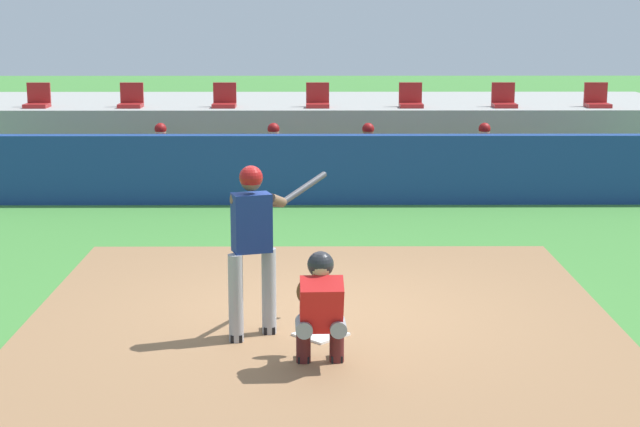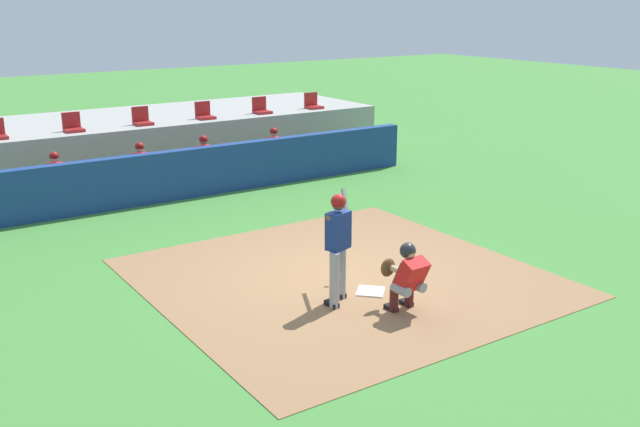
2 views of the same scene
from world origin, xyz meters
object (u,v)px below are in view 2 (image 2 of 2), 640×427
catcher_crouched (406,275)px  stadium_seat_5 (261,109)px  dugout_player_2 (206,160)px  stadium_seat_3 (142,120)px  dugout_player_1 (143,168)px  home_plate (371,291)px  stadium_seat_2 (73,126)px  batter_at_plate (338,241)px  dugout_player_3 (276,151)px  stadium_seat_4 (204,114)px  dugout_player_0 (58,179)px  stadium_seat_6 (313,104)px

catcher_crouched → stadium_seat_5: bearing=71.4°
dugout_player_2 → stadium_seat_3: size_ratio=2.71×
dugout_player_1 → home_plate: bearing=-84.3°
dugout_player_2 → stadium_seat_2: 3.54m
stadium_seat_3 → stadium_seat_5: (3.71, 0.00, 0.00)m
batter_at_plate → dugout_player_3: batter_at_plate is taller
batter_at_plate → stadium_seat_3: stadium_seat_3 is taller
catcher_crouched → stadium_seat_3: stadium_seat_3 is taller
batter_at_plate → stadium_seat_4: 10.52m
dugout_player_0 → stadium_seat_3: stadium_seat_3 is taller
dugout_player_3 → stadium_seat_3: stadium_seat_3 is taller
stadium_seat_3 → stadium_seat_2: bearing=180.0°
dugout_player_1 → dugout_player_2: size_ratio=1.00×
batter_at_plate → catcher_crouched: (0.66, -0.87, -0.43)m
catcher_crouched → dugout_player_2: size_ratio=1.53×
stadium_seat_2 → dugout_player_2: bearing=-36.3°
catcher_crouched → stadium_seat_2: 11.26m
dugout_player_1 → stadium_seat_4: 3.46m
dugout_player_3 → stadium_seat_5: (0.69, 2.03, 0.86)m
stadium_seat_5 → stadium_seat_6: bearing=0.0°
dugout_player_3 → stadium_seat_4: bearing=119.9°
stadium_seat_3 → catcher_crouched: bearing=-90.1°
batter_at_plate → catcher_crouched: 1.17m
stadium_seat_4 → stadium_seat_5: size_ratio=1.00×
home_plate → stadium_seat_3: (0.00, 10.18, 1.51)m
stadium_seat_2 → dugout_player_3: bearing=-22.6°
dugout_player_2 → stadium_seat_6: stadium_seat_6 is taller
catcher_crouched → dugout_player_3: (3.04, 9.03, 0.07)m
dugout_player_1 → dugout_player_2: (1.72, 0.00, 0.00)m
stadium_seat_3 → stadium_seat_4: same height
batter_at_plate → dugout_player_0: 8.46m
stadium_seat_3 → home_plate: bearing=-90.0°
batter_at_plate → dugout_player_1: size_ratio=1.39×
home_plate → stadium_seat_4: size_ratio=0.92×
dugout_player_1 → stadium_seat_4: bearing=37.4°
dugout_player_1 → stadium_seat_2: (-1.05, 2.03, 0.86)m
dugout_player_1 → stadium_seat_5: 5.03m
batter_at_plate → dugout_player_0: (-2.18, 8.17, -0.36)m
home_plate → catcher_crouched: catcher_crouched is taller
catcher_crouched → dugout_player_0: bearing=107.5°
catcher_crouched → stadium_seat_3: bearing=89.9°
batter_at_plate → dugout_player_3: 8.98m
batter_at_plate → dugout_player_3: bearing=65.6°
dugout_player_3 → stadium_seat_5: 2.31m
home_plate → stadium_seat_6: (5.57, 10.18, 1.51)m
home_plate → stadium_seat_2: size_ratio=0.92×
batter_at_plate → stadium_seat_5: bearing=66.7°
stadium_seat_2 → stadium_seat_3: (1.86, 0.00, 0.00)m
batter_at_plate → stadium_seat_4: size_ratio=3.76×
stadium_seat_4 → stadium_seat_5: bearing=0.0°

